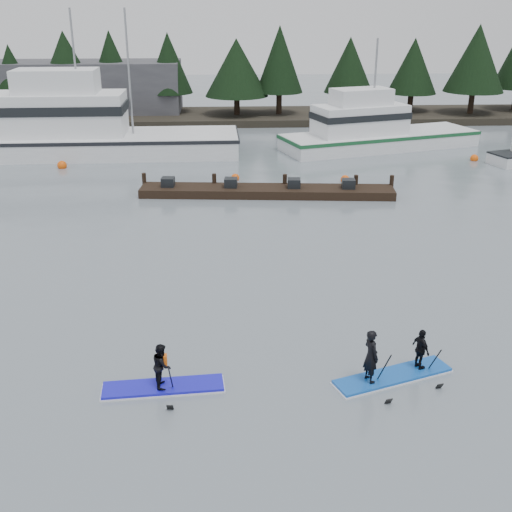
{
  "coord_description": "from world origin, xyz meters",
  "views": [
    {
      "loc": [
        -1.17,
        -16.52,
        10.13
      ],
      "look_at": [
        0.0,
        6.0,
        1.1
      ],
      "focal_mm": 45.0,
      "sensor_mm": 36.0,
      "label": 1
    }
  ],
  "objects_px": {
    "fishing_boat_medium": "(375,140)",
    "paddleboard_duo": "(393,362)",
    "fishing_boat_large": "(88,143)",
    "floating_dock": "(267,191)",
    "paddleboard_solo": "(163,375)"
  },
  "relations": [
    {
      "from": "fishing_boat_large",
      "to": "floating_dock",
      "type": "relative_size",
      "value": 1.4
    },
    {
      "from": "fishing_boat_large",
      "to": "paddleboard_duo",
      "type": "xyz_separation_m",
      "value": [
        14.14,
        -29.5,
        -0.29
      ]
    },
    {
      "from": "fishing_boat_medium",
      "to": "floating_dock",
      "type": "bearing_deg",
      "value": -144.02
    },
    {
      "from": "fishing_boat_large",
      "to": "fishing_boat_medium",
      "type": "relative_size",
      "value": 1.31
    },
    {
      "from": "fishing_boat_medium",
      "to": "paddleboard_duo",
      "type": "distance_m",
      "value": 31.11
    },
    {
      "from": "floating_dock",
      "to": "paddleboard_duo",
      "type": "xyz_separation_m",
      "value": [
        2.34,
        -18.72,
        0.32
      ]
    },
    {
      "from": "floating_dock",
      "to": "paddleboard_solo",
      "type": "bearing_deg",
      "value": -97.47
    },
    {
      "from": "fishing_boat_large",
      "to": "floating_dock",
      "type": "xyz_separation_m",
      "value": [
        11.8,
        -10.77,
        -0.61
      ]
    },
    {
      "from": "paddleboard_solo",
      "to": "paddleboard_duo",
      "type": "bearing_deg",
      "value": -2.55
    },
    {
      "from": "paddleboard_solo",
      "to": "paddleboard_duo",
      "type": "xyz_separation_m",
      "value": [
        6.52,
        0.21,
        0.09
      ]
    },
    {
      "from": "paddleboard_duo",
      "to": "paddleboard_solo",
      "type": "bearing_deg",
      "value": 161.91
    },
    {
      "from": "fishing_boat_large",
      "to": "fishing_boat_medium",
      "type": "bearing_deg",
      "value": 1.77
    },
    {
      "from": "fishing_boat_large",
      "to": "paddleboard_solo",
      "type": "distance_m",
      "value": 30.68
    },
    {
      "from": "fishing_boat_medium",
      "to": "floating_dock",
      "type": "relative_size",
      "value": 1.07
    },
    {
      "from": "fishing_boat_medium",
      "to": "paddleboard_duo",
      "type": "height_order",
      "value": "fishing_boat_medium"
    }
  ]
}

